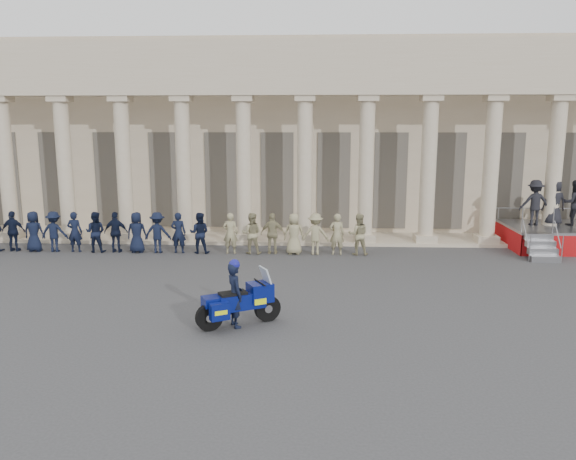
{
  "coord_description": "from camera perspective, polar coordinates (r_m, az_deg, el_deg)",
  "views": [
    {
      "loc": [
        1.71,
        -15.9,
        5.16
      ],
      "look_at": [
        0.84,
        2.74,
        1.6
      ],
      "focal_mm": 35.0,
      "sensor_mm": 36.0,
      "label": 1
    }
  ],
  "objects": [
    {
      "name": "rider",
      "position": [
        14.47,
        -5.42,
        -6.42
      ],
      "size": [
        0.65,
        0.74,
        1.79
      ],
      "rotation": [
        0.0,
        0.0,
        2.07
      ],
      "color": "black",
      "rests_on": "ground"
    },
    {
      "name": "officer_rank",
      "position": [
        23.42,
        -15.01,
        -0.23
      ],
      "size": [
        18.22,
        0.63,
        1.66
      ],
      "color": "black",
      "rests_on": "ground"
    },
    {
      "name": "ground",
      "position": [
        16.8,
        -3.31,
        -7.1
      ],
      "size": [
        90.0,
        90.0,
        0.0
      ],
      "primitive_type": "plane",
      "color": "#38383A",
      "rests_on": "ground"
    },
    {
      "name": "motorcycle",
      "position": [
        14.59,
        -4.93,
        -7.28
      ],
      "size": [
        2.1,
        1.49,
        1.48
      ],
      "rotation": [
        0.0,
        0.0,
        0.5
      ],
      "color": "black",
      "rests_on": "ground"
    },
    {
      "name": "building",
      "position": [
        30.7,
        -0.52,
        9.61
      ],
      "size": [
        40.0,
        12.5,
        9.0
      ],
      "color": "#BEAB8F",
      "rests_on": "ground"
    },
    {
      "name": "reviewing_stand",
      "position": [
        26.0,
        25.99,
        1.7
      ],
      "size": [
        4.63,
        4.35,
        2.84
      ],
      "color": "gray",
      "rests_on": "ground"
    }
  ]
}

